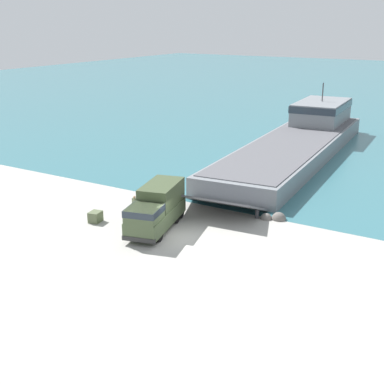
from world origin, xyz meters
TOP-DOWN VIEW (x-y plane):
  - ground_plane at (0.00, 0.00)m, footprint 240.00×240.00m
  - landing_craft at (-1.98, 29.67)m, footprint 11.12×41.76m
  - military_truck at (-2.55, 0.71)m, footprint 4.10×7.48m
  - soldier_on_ramp at (-5.65, 2.10)m, footprint 0.50×0.40m
  - mooring_bollard at (3.00, 6.62)m, footprint 0.36×0.36m
  - cargo_crate at (-7.39, -0.65)m, footprint 0.99×1.13m
  - shoreline_rock_a at (4.58, 7.27)m, footprint 1.15×1.15m
  - shoreline_rock_b at (3.69, 6.85)m, footprint 0.92×0.92m

SIDE VIEW (x-z plane):
  - ground_plane at x=0.00m, z-range 0.00..0.00m
  - shoreline_rock_a at x=4.58m, z-range -0.58..0.58m
  - shoreline_rock_b at x=3.69m, z-range -0.46..0.46m
  - cargo_crate at x=-7.39m, z-range 0.00..0.83m
  - mooring_bollard at x=3.00m, z-range 0.03..0.82m
  - soldier_on_ramp at x=-5.65m, z-range 0.12..1.78m
  - military_truck at x=-2.55m, z-range 0.02..3.23m
  - landing_craft at x=-1.98m, z-range -1.91..5.26m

